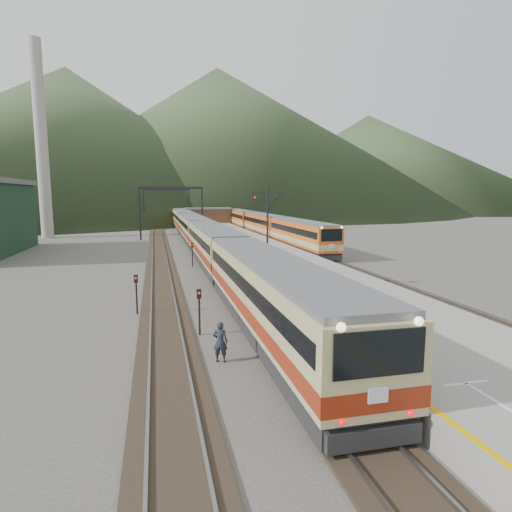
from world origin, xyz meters
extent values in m
plane|color=#47423D|center=(0.00, 0.00, 0.00)|extent=(400.00, 400.00, 0.00)
cube|color=black|center=(0.00, 40.00, 0.06)|extent=(2.60, 200.00, 0.12)
cube|color=slate|center=(-0.72, 40.00, 0.16)|extent=(0.10, 200.00, 0.14)
cube|color=slate|center=(0.72, 40.00, 0.16)|extent=(0.10, 200.00, 0.14)
cube|color=black|center=(-5.00, 40.00, 0.06)|extent=(2.60, 200.00, 0.12)
cube|color=slate|center=(-5.72, 40.00, 0.16)|extent=(0.10, 200.00, 0.14)
cube|color=slate|center=(-4.28, 40.00, 0.16)|extent=(0.10, 200.00, 0.14)
cube|color=black|center=(11.50, 40.00, 0.06)|extent=(2.60, 200.00, 0.12)
cube|color=slate|center=(10.78, 40.00, 0.16)|extent=(0.10, 200.00, 0.14)
cube|color=slate|center=(12.22, 40.00, 0.16)|extent=(0.10, 200.00, 0.14)
cube|color=gray|center=(5.60, 38.00, 0.50)|extent=(8.00, 100.00, 1.00)
cube|color=black|center=(-7.50, 55.00, 4.00)|extent=(0.25, 0.25, 8.00)
cube|color=black|center=(1.80, 55.00, 4.00)|extent=(0.25, 0.25, 8.00)
cube|color=black|center=(-2.85, 55.00, 7.80)|extent=(9.30, 0.22, 0.35)
cube|color=black|center=(-7.50, 80.00, 4.00)|extent=(0.25, 0.25, 8.00)
cube|color=black|center=(1.80, 80.00, 4.00)|extent=(0.25, 0.25, 8.00)
cube|color=black|center=(-2.85, 80.00, 7.80)|extent=(9.30, 0.22, 0.35)
cylinder|color=#9E998E|center=(-22.00, 62.00, 15.00)|extent=(1.80, 1.80, 30.00)
cube|color=#513724|center=(5.60, 78.00, 2.40)|extent=(9.00, 4.00, 2.80)
cube|color=slate|center=(5.60, 78.00, 3.95)|extent=(9.40, 4.40, 0.30)
cone|color=#314627|center=(-40.00, 190.00, 30.00)|extent=(180.00, 180.00, 60.00)
cone|color=#314627|center=(30.00, 230.00, 37.50)|extent=(220.00, 220.00, 75.00)
cone|color=#314627|center=(110.00, 210.00, 25.00)|extent=(160.00, 160.00, 50.00)
cube|color=tan|center=(0.00, 7.96, 2.08)|extent=(3.03, 20.36, 3.70)
cube|color=tan|center=(0.00, 28.82, 2.08)|extent=(3.03, 20.36, 3.70)
cube|color=tan|center=(0.00, 49.68, 2.08)|extent=(3.03, 20.36, 3.70)
cube|color=tan|center=(0.00, 70.54, 2.08)|extent=(3.03, 20.36, 3.70)
cube|color=tan|center=(0.00, 91.40, 2.08)|extent=(3.03, 20.36, 3.70)
cube|color=#D65A1A|center=(11.50, 36.51, 1.86)|extent=(2.67, 17.97, 3.26)
cube|color=#D65A1A|center=(11.50, 54.98, 1.86)|extent=(2.67, 17.97, 3.26)
cube|color=#D65A1A|center=(11.50, 73.45, 1.86)|extent=(2.67, 17.97, 3.26)
cylinder|color=black|center=(2.26, 17.23, 4.23)|extent=(0.14, 0.14, 6.46)
cube|color=black|center=(2.26, 17.23, 6.86)|extent=(2.14, 0.64, 0.07)
cube|color=black|center=(1.39, 17.47, 6.56)|extent=(0.29, 0.24, 0.50)
cube|color=black|center=(3.13, 17.00, 6.56)|extent=(0.29, 0.24, 0.50)
cylinder|color=black|center=(-3.39, 8.63, 1.00)|extent=(0.10, 0.10, 2.00)
cube|color=black|center=(-3.39, 8.63, 2.05)|extent=(0.22, 0.16, 0.45)
cylinder|color=black|center=(-2.01, 28.74, 1.00)|extent=(0.10, 0.10, 2.00)
cube|color=black|center=(-2.01, 28.74, 2.05)|extent=(0.22, 0.16, 0.45)
cylinder|color=black|center=(-6.48, 13.15, 1.00)|extent=(0.10, 0.10, 2.00)
cube|color=black|center=(-6.48, 13.15, 2.05)|extent=(0.22, 0.16, 0.45)
imported|color=#1F2732|center=(-2.91, 5.09, 0.84)|extent=(0.72, 0.59, 1.69)
camera|label=1|loc=(-5.31, -11.40, 6.72)|focal=30.00mm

